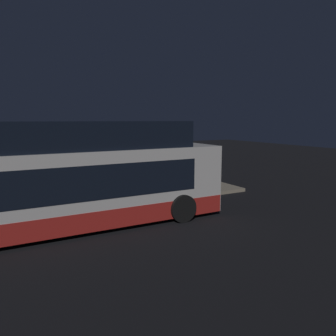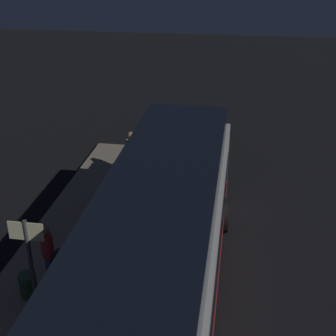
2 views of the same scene
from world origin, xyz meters
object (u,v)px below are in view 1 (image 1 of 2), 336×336
Objects in this scene: bus_lead at (69,182)px; suitcase at (183,186)px; passenger_waiting at (194,173)px; sign_post at (36,169)px; trash_bin at (52,197)px; passenger_boarding at (70,184)px.

bus_lead is 6.98m from suitcase.
sign_post reaches higher than passenger_waiting.
passenger_waiting is 7.18m from trash_bin.
bus_lead reaches higher than sign_post.
sign_post is at bearing 104.00° from bus_lead.
bus_lead is at bearing -88.78° from trash_bin.
bus_lead reaches higher than passenger_waiting.
bus_lead is 6.39× the size of passenger_waiting.
passenger_waiting is 2.84× the size of trash_bin.
passenger_boarding is at bearing 9.59° from sign_post.
sign_post is 1.64m from trash_bin.
bus_lead is 18.15× the size of trash_bin.
suitcase is (-0.60, 0.13, -0.62)m from passenger_waiting.
suitcase is at bearing -8.34° from trash_bin.
passenger_boarding reaches higher than suitcase.
passenger_boarding is (0.69, 3.18, -0.70)m from bus_lead.
passenger_boarding is at bearing 77.71° from bus_lead.
passenger_waiting is at bearing 18.90° from bus_lead.
suitcase is at bearing -3.36° from sign_post.
passenger_waiting reaches higher than suitcase.
passenger_boarding is 0.99m from trash_bin.
bus_lead is at bearing 84.71° from passenger_boarding.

